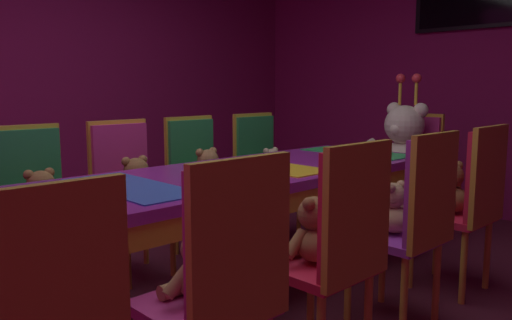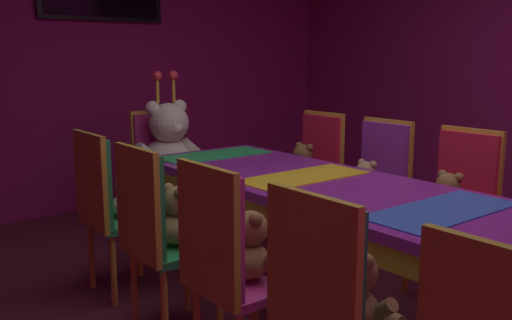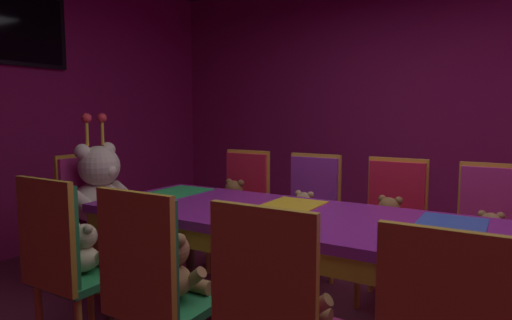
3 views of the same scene
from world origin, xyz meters
TOP-DOWN VIEW (x-y plane):
  - wall_back at (0.00, 3.20)m, footprint 5.20×0.12m
  - wall_right at (2.60, 0.00)m, footprint 0.12×6.40m
  - banquet_table at (0.00, 0.00)m, footprint 0.90×3.14m
  - chair_left_2 at (-0.85, 0.01)m, footprint 0.42×0.41m
  - teddy_left_2 at (-0.70, 0.01)m, footprint 0.26×0.33m
  - chair_left_3 at (-0.87, 0.59)m, footprint 0.42×0.41m
  - teddy_left_3 at (-0.72, 0.59)m, footprint 0.26×0.33m
  - chair_left_4 at (-0.85, 1.22)m, footprint 0.42×0.41m
  - teddy_left_4 at (-0.71, 1.22)m, footprint 0.22×0.28m
  - chair_right_1 at (0.85, -0.60)m, footprint 0.42×0.41m
  - teddy_right_1 at (0.71, -0.60)m, footprint 0.21×0.27m
  - chair_right_2 at (0.87, -0.00)m, footprint 0.42×0.41m
  - teddy_right_2 at (0.72, -0.00)m, footprint 0.24×0.31m
  - chair_right_3 at (0.86, 0.62)m, footprint 0.42×0.41m
  - teddy_right_3 at (0.72, 0.62)m, footprint 0.22×0.28m
  - chair_right_4 at (0.87, 1.24)m, footprint 0.42×0.41m
  - teddy_right_4 at (0.72, 1.24)m, footprint 0.25×0.32m
  - throne_chair at (0.00, 2.12)m, footprint 0.41×0.42m
  - king_teddy_bear at (0.00, 1.95)m, footprint 0.65×0.50m
  - wall_tv at (0.00, 3.11)m, footprint 1.15×0.06m

SIDE VIEW (x-z plane):
  - teddy_right_1 at x=0.71m, z-range 0.44..0.70m
  - teddy_left_4 at x=-0.71m, z-range 0.44..0.71m
  - teddy_right_3 at x=0.72m, z-range 0.44..0.71m
  - teddy_right_2 at x=0.72m, z-range 0.44..0.73m
  - teddy_right_4 at x=0.72m, z-range 0.44..0.74m
  - teddy_left_2 at x=-0.70m, z-range 0.44..0.75m
  - teddy_left_3 at x=-0.72m, z-range 0.44..0.75m
  - chair_left_2 at x=-0.85m, z-range 0.10..1.09m
  - chair_left_3 at x=-0.87m, z-range 0.10..1.09m
  - chair_left_4 at x=-0.85m, z-range 0.10..1.09m
  - chair_right_1 at x=0.85m, z-range 0.10..1.09m
  - chair_right_2 at x=0.87m, z-range 0.10..1.09m
  - chair_right_3 at x=0.86m, z-range 0.10..1.09m
  - chair_right_4 at x=0.87m, z-range 0.10..1.09m
  - throne_chair at x=0.00m, z-range 0.10..1.09m
  - banquet_table at x=0.00m, z-range 0.28..1.03m
  - king_teddy_bear at x=0.00m, z-range 0.31..1.14m
  - wall_back at x=0.00m, z-range 0.00..2.80m
  - wall_right at x=2.60m, z-range 0.00..2.80m
  - wall_tv at x=0.00m, z-range 1.72..2.38m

